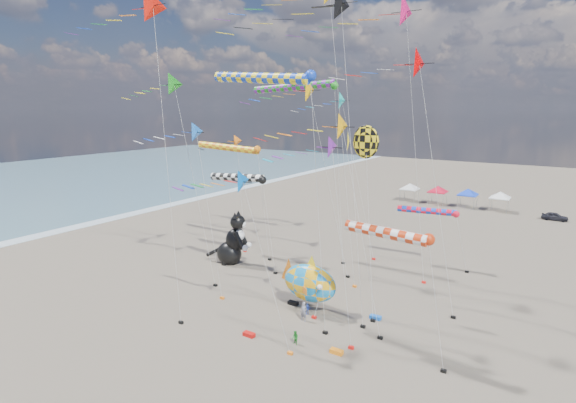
# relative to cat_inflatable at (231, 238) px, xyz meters

# --- Properties ---
(ground) EXTENTS (260.00, 260.00, 0.00)m
(ground) POSITION_rel_cat_inflatable_xyz_m (11.55, -16.68, -2.94)
(ground) COLOR brown
(ground) RESTS_ON ground
(delta_kite_0) EXTENTS (12.72, 2.89, 25.57)m
(delta_kite_0) POSITION_rel_cat_inflatable_xyz_m (2.56, -12.93, 20.95)
(delta_kite_0) COLOR red
(delta_kite_0) RESTS_ON ground
(delta_kite_1) EXTENTS (10.22, 1.77, 12.68)m
(delta_kite_1) POSITION_rel_cat_inflatable_xyz_m (10.54, -12.06, 8.46)
(delta_kite_1) COLOR blue
(delta_kite_1) RESTS_ON ground
(delta_kite_2) EXTENTS (10.90, 2.22, 19.91)m
(delta_kite_2) POSITION_rel_cat_inflatable_xyz_m (-1.61, -5.74, 15.55)
(delta_kite_2) COLOR #1A8D1C
(delta_kite_2) RESTS_ON ground
(delta_kite_3) EXTENTS (11.07, 2.63, 19.71)m
(delta_kite_3) POSITION_rel_cat_inflatable_xyz_m (8.81, 3.13, 15.21)
(delta_kite_3) COLOR #FFB507
(delta_kite_3) RESTS_ON ground
(delta_kite_4) EXTENTS (7.66, 1.64, 13.75)m
(delta_kite_4) POSITION_rel_cat_inflatable_xyz_m (-4.42, 4.03, 9.58)
(delta_kite_4) COLOR orange
(delta_kite_4) RESTS_ON ground
(delta_kite_5) EXTENTS (7.22, 1.69, 15.00)m
(delta_kite_5) POSITION_rel_cat_inflatable_xyz_m (15.66, -9.12, 10.83)
(delta_kite_5) COLOR #701F98
(delta_kite_5) RESTS_ON ground
(delta_kite_6) EXTENTS (10.92, 1.92, 15.61)m
(delta_kite_6) POSITION_rel_cat_inflatable_xyz_m (0.68, -7.63, 11.33)
(delta_kite_6) COLOR blue
(delta_kite_6) RESTS_ON ground
(delta_kite_7) EXTENTS (10.22, 2.10, 18.53)m
(delta_kite_7) POSITION_rel_cat_inflatable_xyz_m (7.84, 9.60, 14.24)
(delta_kite_7) COLOR #1BCCC7
(delta_kite_7) RESTS_ON ground
(delta_kite_8) EXTENTS (10.97, 2.10, 16.48)m
(delta_kite_8) POSITION_rel_cat_inflatable_xyz_m (15.16, -6.69, 12.16)
(delta_kite_8) COLOR #F8A90A
(delta_kite_8) RESTS_ON ground
(delta_kite_9) EXTENTS (15.69, 3.09, 26.71)m
(delta_kite_9) POSITION_rel_cat_inflatable_xyz_m (14.86, 5.79, 21.98)
(delta_kite_9) COLOR #D9125F
(delta_kite_9) RESTS_ON ground
(delta_kite_10) EXTENTS (13.34, 2.62, 21.46)m
(delta_kite_10) POSITION_rel_cat_inflatable_xyz_m (18.38, -0.36, 16.94)
(delta_kite_10) COLOR #E50002
(delta_kite_10) RESTS_ON ground
(delta_kite_11) EXTENTS (14.51, 2.79, 25.41)m
(delta_kite_11) POSITION_rel_cat_inflatable_xyz_m (13.47, -5.77, 20.81)
(delta_kite_11) COLOR black
(delta_kite_11) RESTS_ON ground
(windsock_0) EXTENTS (7.35, 0.78, 9.04)m
(windsock_0) POSITION_rel_cat_inflatable_xyz_m (20.78, -8.52, 5.66)
(windsock_0) COLOR red
(windsock_0) RESTS_ON ground
(windsock_1) EXTENTS (11.64, 0.84, 19.30)m
(windsock_1) POSITION_rel_cat_inflatable_xyz_m (4.22, 6.52, 15.87)
(windsock_1) COLOR #18841B
(windsock_1) RESTS_ON ground
(windsock_2) EXTENTS (10.38, 0.81, 19.22)m
(windsock_2) POSITION_rel_cat_inflatable_xyz_m (10.52, -8.20, 15.79)
(windsock_2) COLOR #1339BE
(windsock_2) RESTS_ON ground
(windsock_3) EXTENTS (7.72, 0.70, 6.35)m
(windsock_3) POSITION_rel_cat_inflatable_xyz_m (18.01, 11.03, 3.02)
(windsock_3) COLOR red
(windsock_3) RESTS_ON ground
(windsock_4) EXTENTS (8.19, 0.82, 10.01)m
(windsock_4) POSITION_rel_cat_inflatable_xyz_m (1.40, 0.03, 6.61)
(windsock_4) COLOR black
(windsock_4) RESTS_ON ground
(windsock_5) EXTENTS (9.94, 0.80, 12.68)m
(windsock_5) POSITION_rel_cat_inflatable_xyz_m (-2.38, 3.15, 9.28)
(windsock_5) COLOR orange
(windsock_5) RESTS_ON ground
(angelfish_kite) EXTENTS (3.74, 3.02, 15.33)m
(angelfish_kite) POSITION_rel_cat_inflatable_xyz_m (16.01, -2.44, 10.96)
(angelfish_kite) COLOR yellow
(angelfish_kite) RESTS_ON ground
(cat_inflatable) EXTENTS (4.80, 3.34, 5.89)m
(cat_inflatable) POSITION_rel_cat_inflatable_xyz_m (0.00, 0.00, 0.00)
(cat_inflatable) COLOR black
(cat_inflatable) RESTS_ON ground
(fish_inflatable) EXTENTS (6.49, 3.32, 4.94)m
(fish_inflatable) POSITION_rel_cat_inflatable_xyz_m (12.92, -5.48, -0.46)
(fish_inflatable) COLOR #1588D3
(fish_inflatable) RESTS_ON ground
(person_adult) EXTENTS (0.59, 0.39, 1.58)m
(person_adult) POSITION_rel_cat_inflatable_xyz_m (13.50, -7.29, -2.15)
(person_adult) COLOR slate
(person_adult) RESTS_ON ground
(child_green) EXTENTS (0.60, 0.53, 1.04)m
(child_green) POSITION_rel_cat_inflatable_xyz_m (14.88, -10.76, -2.42)
(child_green) COLOR #218929
(child_green) RESTS_ON ground
(child_blue) EXTENTS (0.59, 0.37, 0.94)m
(child_blue) POSITION_rel_cat_inflatable_xyz_m (13.14, -6.12, -2.47)
(child_blue) COLOR blue
(child_blue) RESTS_ON ground
(kite_bag_0) EXTENTS (0.90, 0.44, 0.30)m
(kite_bag_0) POSITION_rel_cat_inflatable_xyz_m (18.20, -3.90, -2.79)
(kite_bag_0) COLOR blue
(kite_bag_0) RESTS_ON ground
(kite_bag_1) EXTENTS (0.90, 0.44, 0.30)m
(kite_bag_1) POSITION_rel_cat_inflatable_xyz_m (17.91, -10.23, -2.79)
(kite_bag_1) COLOR orange
(kite_bag_1) RESTS_ON ground
(kite_bag_2) EXTENTS (0.90, 0.44, 0.30)m
(kite_bag_2) POSITION_rel_cat_inflatable_xyz_m (11.19, -5.20, -2.79)
(kite_bag_2) COLOR black
(kite_bag_2) RESTS_ON ground
(kite_bag_3) EXTENTS (0.90, 0.44, 0.30)m
(kite_bag_3) POSITION_rel_cat_inflatable_xyz_m (11.36, -11.62, -2.79)
(kite_bag_3) COLOR red
(kite_bag_3) RESTS_ON ground
(tent_row) EXTENTS (19.20, 4.20, 3.80)m
(tent_row) POSITION_rel_cat_inflatable_xyz_m (13.05, 43.32, 0.21)
(tent_row) COLOR silver
(tent_row) RESTS_ON ground
(parked_car) EXTENTS (3.60, 1.51, 1.22)m
(parked_car) POSITION_rel_cat_inflatable_xyz_m (28.56, 41.32, -2.34)
(parked_car) COLOR #26262D
(parked_car) RESTS_ON ground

